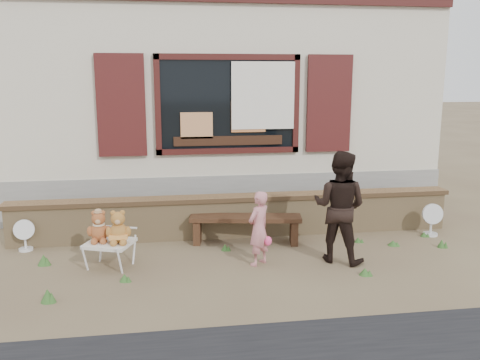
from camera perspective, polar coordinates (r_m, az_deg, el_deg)
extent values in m
plane|color=brown|center=(7.33, 0.71, -8.63)|extent=(80.00, 80.00, 0.00)
cube|color=#C0B29B|center=(11.34, -3.02, 10.92)|extent=(8.00, 5.00, 3.20)
cube|color=gray|center=(11.54, -2.91, 0.94)|extent=(8.04, 5.04, 0.80)
cube|color=black|center=(8.84, -1.35, 8.47)|extent=(2.30, 0.04, 1.50)
cube|color=#3A1311|center=(8.81, -1.36, 13.66)|extent=(2.50, 0.08, 0.10)
cube|color=#3A1311|center=(8.90, -1.31, 3.31)|extent=(2.50, 0.08, 0.10)
cube|color=#3A1311|center=(8.75, -9.24, 8.29)|extent=(0.10, 0.08, 1.70)
cube|color=#3A1311|center=(9.05, 6.31, 8.48)|extent=(0.10, 0.08, 1.70)
cube|color=#390F14|center=(8.76, -13.20, 8.14)|extent=(0.80, 0.07, 1.70)
cube|color=#390F14|center=(9.21, 9.97, 8.43)|extent=(0.80, 0.07, 1.70)
cube|color=silver|center=(8.86, 2.61, 9.44)|extent=(1.10, 0.02, 1.15)
cube|color=black|center=(8.86, -1.31, 4.45)|extent=(1.90, 0.06, 0.16)
cube|color=tan|center=(8.78, -4.90, 6.12)|extent=(0.55, 0.06, 0.45)
cube|color=#E08447|center=(8.87, 0.94, 7.19)|extent=(0.60, 0.06, 0.55)
cube|color=tan|center=(8.18, -0.42, -4.25)|extent=(7.00, 0.30, 0.60)
cube|color=brown|center=(8.09, -0.43, -2.00)|extent=(7.10, 0.36, 0.07)
cube|color=#331E12|center=(7.78, 0.63, -4.29)|extent=(1.73, 0.64, 0.06)
cube|color=#331E12|center=(7.88, -4.81, -5.81)|extent=(0.16, 0.33, 0.36)
cube|color=#331E12|center=(7.88, 6.06, -5.84)|extent=(0.16, 0.33, 0.36)
cube|color=silver|center=(7.07, -14.44, -6.90)|extent=(0.73, 0.69, 0.04)
cylinder|color=silver|center=(7.05, -16.99, -8.63)|extent=(0.03, 0.03, 0.31)
cylinder|color=silver|center=(6.83, -13.32, -9.08)|extent=(0.03, 0.03, 0.31)
cylinder|color=silver|center=(7.42, -15.32, -7.51)|extent=(0.03, 0.03, 0.31)
cylinder|color=silver|center=(7.21, -11.80, -7.89)|extent=(0.03, 0.03, 0.31)
imported|color=#D98188|center=(6.89, 2.12, -5.45)|extent=(0.44, 0.43, 1.03)
imported|color=black|center=(7.10, 11.10, -2.97)|extent=(0.95, 0.92, 1.55)
cylinder|color=silver|center=(8.22, -22.90, -7.17)|extent=(0.20, 0.20, 0.04)
cylinder|color=silver|center=(8.18, -22.97, -6.32)|extent=(0.03, 0.03, 0.26)
cylinder|color=silver|center=(8.13, -23.07, -5.08)|extent=(0.30, 0.14, 0.30)
cylinder|color=silver|center=(8.82, 20.57, -5.71)|extent=(0.23, 0.23, 0.04)
cylinder|color=silver|center=(8.78, 20.64, -4.82)|extent=(0.04, 0.04, 0.29)
cylinder|color=silver|center=(8.73, 20.74, -3.53)|extent=(0.34, 0.15, 0.33)
cone|color=#325C25|center=(7.57, -1.70, -7.55)|extent=(0.11, 0.11, 0.10)
cone|color=#325C25|center=(7.51, -21.18, -8.35)|extent=(0.17, 0.17, 0.14)
cone|color=#325C25|center=(6.65, -12.85, -10.64)|extent=(0.13, 0.13, 0.10)
cone|color=#325C25|center=(8.27, 21.70, -6.63)|extent=(0.12, 0.12, 0.13)
cone|color=#325C25|center=(8.14, 13.11, -6.54)|extent=(0.11, 0.11, 0.08)
cone|color=#325C25|center=(8.72, 19.96, -5.73)|extent=(0.11, 0.11, 0.08)
cone|color=#325C25|center=(6.87, 13.84, -9.96)|extent=(0.15, 0.15, 0.10)
cone|color=#325C25|center=(6.33, -20.80, -12.02)|extent=(0.16, 0.16, 0.16)
cone|color=#325C25|center=(8.12, 16.80, -6.78)|extent=(0.16, 0.16, 0.08)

